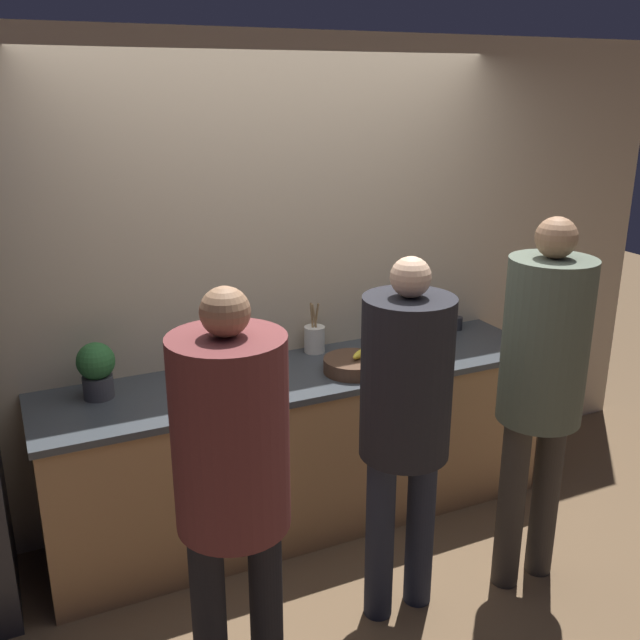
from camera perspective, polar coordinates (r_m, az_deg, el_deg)
ground_plane at (r=3.93m, az=0.99°, el=-18.14°), size 14.00×14.00×0.00m
wall_back at (r=3.95m, az=-3.44°, el=3.11°), size 5.20×0.06×2.60m
counter at (r=3.98m, az=-1.41°, el=-9.97°), size 2.76×0.69×0.89m
person_left at (r=2.59m, az=-7.07°, el=-11.44°), size 0.41×0.41×1.71m
person_center at (r=3.08m, az=6.84°, el=-6.90°), size 0.39×0.39×1.69m
person_right at (r=3.38m, az=17.35°, el=-3.93°), size 0.38×0.38×1.81m
fruit_bowl at (r=3.76m, az=2.71°, el=-3.59°), size 0.32×0.32×0.12m
utensil_crock at (r=4.02m, az=-0.45°, el=-1.49°), size 0.12×0.12×0.29m
bottle_amber at (r=3.81m, az=-9.53°, el=-3.06°), size 0.05×0.05×0.17m
cup_white at (r=3.99m, az=8.91°, el=-2.29°), size 0.08×0.08×0.10m
cup_black at (r=4.47m, az=10.87°, el=-0.26°), size 0.07×0.07×0.08m
potted_plant at (r=3.58m, az=-17.46°, el=-3.71°), size 0.18×0.18×0.28m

